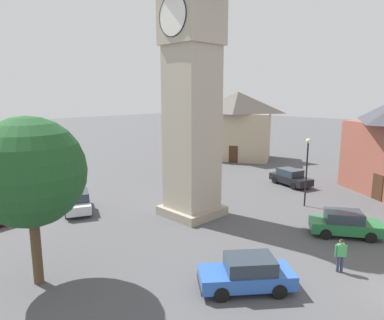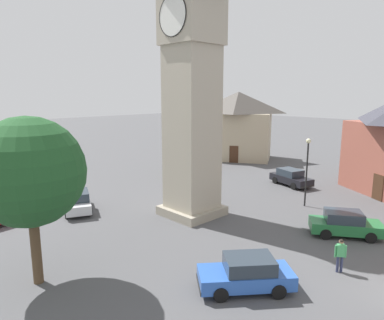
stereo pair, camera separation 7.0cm
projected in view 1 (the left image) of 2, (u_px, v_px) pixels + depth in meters
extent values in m
plane|color=#4C4C4F|center=(192.00, 214.00, 25.10)|extent=(200.00, 200.00, 0.00)
cube|color=gray|center=(192.00, 210.00, 25.04)|extent=(3.66, 3.66, 0.60)
cube|color=#ADA38E|center=(192.00, 129.00, 23.95)|extent=(2.93, 2.93, 10.96)
cube|color=#ADA38E|center=(192.00, 19.00, 22.62)|extent=(3.28, 3.28, 3.22)
cylinder|color=white|center=(210.00, 23.00, 23.76)|extent=(2.46, 0.04, 2.46)
torus|color=black|center=(210.00, 23.00, 23.77)|extent=(2.52, 0.06, 2.52)
cube|color=black|center=(210.00, 19.00, 23.74)|extent=(0.05, 0.02, 0.69)
cube|color=black|center=(214.00, 22.00, 23.53)|extent=(0.94, 0.02, 0.04)
cylinder|color=white|center=(172.00, 15.00, 21.48)|extent=(2.46, 0.04, 2.46)
torus|color=black|center=(172.00, 15.00, 21.47)|extent=(2.52, 0.06, 2.52)
cube|color=silver|center=(77.00, 203.00, 25.65)|extent=(4.44, 3.20, 0.64)
cube|color=#28333D|center=(77.00, 196.00, 25.39)|extent=(2.55, 2.27, 0.64)
cylinder|color=black|center=(66.00, 203.00, 26.56)|extent=(0.67, 0.46, 0.64)
cylinder|color=black|center=(88.00, 201.00, 27.10)|extent=(0.67, 0.46, 0.64)
cylinder|color=black|center=(66.00, 214.00, 24.29)|extent=(0.67, 0.46, 0.64)
cylinder|color=black|center=(90.00, 211.00, 24.84)|extent=(0.67, 0.46, 0.64)
cube|color=black|center=(76.00, 199.00, 27.55)|extent=(0.78, 1.57, 0.16)
cube|color=gold|center=(184.00, 170.00, 36.77)|extent=(4.42, 3.39, 0.64)
cube|color=#28333D|center=(184.00, 164.00, 36.80)|extent=(2.58, 2.35, 0.64)
cylinder|color=black|center=(195.00, 175.00, 35.89)|extent=(0.67, 0.49, 0.64)
cylinder|color=black|center=(180.00, 176.00, 35.44)|extent=(0.67, 0.49, 0.64)
cylinder|color=black|center=(188.00, 170.00, 38.21)|extent=(0.67, 0.49, 0.64)
cylinder|color=black|center=(174.00, 170.00, 37.75)|extent=(0.67, 0.49, 0.64)
cube|color=black|center=(190.00, 176.00, 34.91)|extent=(0.87, 1.54, 0.16)
cube|color=#236B38|center=(345.00, 226.00, 21.24)|extent=(4.34, 3.72, 0.64)
cube|color=#28333D|center=(344.00, 216.00, 21.15)|extent=(2.61, 2.48, 0.64)
cylinder|color=black|center=(363.00, 227.00, 21.82)|extent=(0.65, 0.54, 0.64)
cylinder|color=black|center=(371.00, 237.00, 20.28)|extent=(0.65, 0.54, 0.64)
cylinder|color=black|center=(322.00, 224.00, 22.30)|extent=(0.65, 0.54, 0.64)
cylinder|color=black|center=(326.00, 234.00, 20.76)|extent=(0.65, 0.54, 0.64)
cube|color=black|center=(381.00, 232.00, 20.89)|extent=(1.04, 1.44, 0.16)
cube|color=black|center=(291.00, 179.00, 32.83)|extent=(4.41, 2.76, 0.64)
cube|color=#28333D|center=(290.00, 172.00, 32.84)|extent=(2.45, 2.08, 0.64)
cylinder|color=black|center=(307.00, 184.00, 32.18)|extent=(0.68, 0.39, 0.64)
cylinder|color=black|center=(294.00, 186.00, 31.44)|extent=(0.68, 0.39, 0.64)
cylinder|color=black|center=(288.00, 178.00, 34.31)|extent=(0.68, 0.39, 0.64)
cylinder|color=black|center=(275.00, 180.00, 33.57)|extent=(0.68, 0.39, 0.64)
cube|color=black|center=(307.00, 186.00, 31.12)|extent=(0.57, 1.63, 0.16)
cube|color=#2D5BB7|center=(246.00, 277.00, 15.39)|extent=(3.88, 4.27, 0.64)
cube|color=#28333D|center=(250.00, 264.00, 15.29)|extent=(2.53, 2.61, 0.64)
cylinder|color=black|center=(222.00, 295.00, 14.54)|extent=(0.57, 0.64, 0.64)
cylinder|color=black|center=(215.00, 275.00, 16.10)|extent=(0.57, 0.64, 0.64)
cylinder|color=black|center=(279.00, 291.00, 14.78)|extent=(0.57, 0.64, 0.64)
cylinder|color=black|center=(268.00, 272.00, 16.34)|extent=(0.57, 0.64, 0.64)
cube|color=black|center=(200.00, 284.00, 15.24)|extent=(1.38, 1.13, 0.16)
cylinder|color=black|center=(9.00, 217.00, 23.56)|extent=(0.66, 0.29, 0.64)
cylinder|color=#2D3351|center=(338.00, 264.00, 16.96)|extent=(0.13, 0.13, 0.82)
cylinder|color=#2D3351|center=(342.00, 264.00, 16.95)|extent=(0.13, 0.13, 0.82)
cube|color=#3F9959|center=(341.00, 250.00, 16.82)|extent=(0.42, 0.40, 0.60)
cylinder|color=#3F9959|center=(336.00, 251.00, 16.85)|extent=(0.09, 0.09, 0.60)
cylinder|color=#3F9959|center=(346.00, 251.00, 16.81)|extent=(0.09, 0.09, 0.60)
sphere|color=#9E7051|center=(342.00, 241.00, 16.74)|extent=(0.22, 0.22, 0.22)
sphere|color=black|center=(342.00, 241.00, 16.72)|extent=(0.20, 0.20, 0.20)
cylinder|color=brown|center=(36.00, 247.00, 15.74)|extent=(0.44, 0.44, 3.50)
sphere|color=#1E4C23|center=(29.00, 172.00, 15.10)|extent=(4.82, 4.82, 4.82)
cube|color=#422819|center=(377.00, 187.00, 28.30)|extent=(0.98, 0.63, 2.10)
cube|color=tan|center=(237.00, 136.00, 45.92)|extent=(10.12, 9.34, 5.98)
pyramid|color=#47423D|center=(238.00, 102.00, 45.11)|extent=(10.63, 9.81, 2.69)
cube|color=#422819|center=(233.00, 154.00, 43.44)|extent=(0.99, 0.63, 2.10)
cylinder|color=black|center=(306.00, 175.00, 26.50)|extent=(0.12, 0.12, 4.84)
sphere|color=beige|center=(308.00, 141.00, 26.02)|extent=(0.36, 0.36, 0.36)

